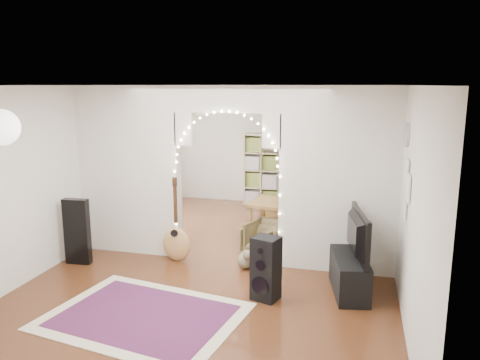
% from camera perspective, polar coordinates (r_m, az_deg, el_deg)
% --- Properties ---
extents(floor, '(7.50, 7.50, 0.00)m').
position_cam_1_polar(floor, '(7.49, -1.40, -9.66)').
color(floor, black).
rests_on(floor, ground).
extents(ceiling, '(5.00, 7.50, 0.02)m').
position_cam_1_polar(ceiling, '(6.98, -1.51, 11.47)').
color(ceiling, white).
rests_on(ceiling, wall_back).
extents(wall_back, '(5.00, 0.02, 2.70)m').
position_cam_1_polar(wall_back, '(10.73, 4.02, 4.24)').
color(wall_back, silver).
rests_on(wall_back, floor).
extents(wall_front, '(5.00, 0.02, 2.70)m').
position_cam_1_polar(wall_front, '(3.78, -17.36, -10.06)').
color(wall_front, silver).
rests_on(wall_front, floor).
extents(wall_left, '(0.02, 7.50, 2.70)m').
position_cam_1_polar(wall_left, '(8.15, -18.63, 1.34)').
color(wall_left, silver).
rests_on(wall_left, floor).
extents(wall_right, '(0.02, 7.50, 2.70)m').
position_cam_1_polar(wall_right, '(6.88, 19.01, -0.48)').
color(wall_right, silver).
rests_on(wall_right, floor).
extents(divider_wall, '(5.00, 0.20, 2.70)m').
position_cam_1_polar(divider_wall, '(7.10, -1.46, 1.13)').
color(divider_wall, silver).
rests_on(divider_wall, floor).
extents(fairy_lights, '(1.64, 0.04, 1.60)m').
position_cam_1_polar(fairy_lights, '(6.96, -1.75, 1.95)').
color(fairy_lights, '#FFEABF').
rests_on(fairy_lights, divider_wall).
extents(window, '(0.04, 1.20, 1.40)m').
position_cam_1_polar(window, '(9.65, -12.76, 4.07)').
color(window, white).
rests_on(window, wall_left).
extents(wall_clock, '(0.03, 0.31, 0.31)m').
position_cam_1_polar(wall_clock, '(6.18, 19.70, 5.22)').
color(wall_clock, white).
rests_on(wall_clock, wall_right).
extents(picture_frames, '(0.02, 0.50, 0.70)m').
position_cam_1_polar(picture_frames, '(5.87, 19.64, -1.01)').
color(picture_frames, white).
rests_on(picture_frames, wall_right).
extents(paper_lantern, '(0.40, 0.40, 0.40)m').
position_cam_1_polar(paper_lantern, '(5.78, -27.09, 5.74)').
color(paper_lantern, white).
rests_on(paper_lantern, ceiling).
extents(ceiling_fan, '(1.10, 1.10, 0.30)m').
position_cam_1_polar(ceiling_fan, '(8.93, 2.05, 9.56)').
color(ceiling_fan, '#AC8239').
rests_on(ceiling_fan, ceiling).
extents(area_rug, '(2.48, 2.02, 0.02)m').
position_cam_1_polar(area_rug, '(5.91, -11.64, -15.92)').
color(area_rug, maroon).
rests_on(area_rug, floor).
extents(guitar_case, '(0.40, 0.15, 1.02)m').
position_cam_1_polar(guitar_case, '(7.60, -19.24, -5.94)').
color(guitar_case, black).
rests_on(guitar_case, floor).
extents(acoustic_guitar, '(0.47, 0.22, 1.13)m').
position_cam_1_polar(acoustic_guitar, '(7.34, -7.80, -6.13)').
color(acoustic_guitar, '#B28647').
rests_on(acoustic_guitar, floor).
extents(tabby_cat, '(0.36, 0.53, 0.36)m').
position_cam_1_polar(tabby_cat, '(7.11, 0.75, -9.57)').
color(tabby_cat, brown).
rests_on(tabby_cat, floor).
extents(floor_speaker, '(0.39, 0.36, 0.83)m').
position_cam_1_polar(floor_speaker, '(6.06, 3.16, -10.73)').
color(floor_speaker, black).
rests_on(floor_speaker, floor).
extents(media_console, '(0.58, 1.06, 0.50)m').
position_cam_1_polar(media_console, '(6.45, 13.18, -11.17)').
color(media_console, black).
rests_on(media_console, floor).
extents(tv, '(0.34, 1.08, 0.62)m').
position_cam_1_polar(tv, '(6.26, 13.42, -6.43)').
color(tv, black).
rests_on(tv, media_console).
extents(bookcase, '(1.64, 0.65, 1.63)m').
position_cam_1_polar(bookcase, '(10.53, 4.85, 1.15)').
color(bookcase, beige).
rests_on(bookcase, floor).
extents(dining_table, '(1.31, 0.98, 0.76)m').
position_cam_1_polar(dining_table, '(7.96, 5.68, -3.27)').
color(dining_table, brown).
rests_on(dining_table, floor).
extents(flower_vase, '(0.21, 0.21, 0.19)m').
position_cam_1_polar(flower_vase, '(7.92, 5.70, -2.09)').
color(flower_vase, white).
rests_on(flower_vase, dining_table).
extents(dining_chair_left, '(0.63, 0.64, 0.45)m').
position_cam_1_polar(dining_chair_left, '(7.63, 2.47, -7.43)').
color(dining_chair_left, brown).
rests_on(dining_chair_left, floor).
extents(dining_chair_right, '(0.76, 0.77, 0.55)m').
position_cam_1_polar(dining_chair_right, '(7.59, 3.43, -7.15)').
color(dining_chair_right, brown).
rests_on(dining_chair_right, floor).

